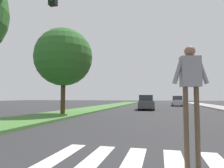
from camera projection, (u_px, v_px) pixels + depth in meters
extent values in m
plane|color=#2D2D30|center=(159.00, 108.00, 27.64)|extent=(140.00, 140.00, 0.00)
cube|color=silver|center=(62.00, 155.00, 4.97)|extent=(0.45, 2.20, 0.01)
cube|color=silver|center=(96.00, 157.00, 4.76)|extent=(0.45, 2.20, 0.01)
cube|color=silver|center=(134.00, 160.00, 4.55)|extent=(0.45, 2.20, 0.01)
cube|color=silver|center=(175.00, 163.00, 4.34)|extent=(0.45, 2.20, 0.01)
cube|color=silver|center=(220.00, 167.00, 4.13)|extent=(0.45, 2.20, 0.01)
cube|color=#477A38|center=(101.00, 107.00, 27.49)|extent=(3.82, 64.00, 0.15)
cylinder|color=#4C3823|center=(63.00, 94.00, 15.91)|extent=(0.36, 0.36, 3.16)
sphere|color=#2D6628|center=(64.00, 57.00, 16.11)|extent=(4.65, 4.65, 4.65)
sphere|color=#0F3F19|center=(51.00, 0.00, 6.97)|extent=(0.16, 0.16, 0.16)
cylinder|color=brown|center=(197.00, 128.00, 3.98)|extent=(0.12, 0.12, 1.65)
cylinder|color=brown|center=(186.00, 128.00, 3.99)|extent=(0.12, 0.12, 1.65)
cube|color=gray|center=(190.00, 72.00, 4.06)|extent=(0.42, 0.32, 0.62)
cylinder|color=gray|center=(202.00, 70.00, 4.06)|extent=(0.28, 0.14, 0.58)
cylinder|color=gray|center=(178.00, 70.00, 4.07)|extent=(0.28, 0.14, 0.58)
sphere|color=#8C664C|center=(190.00, 51.00, 4.09)|extent=(0.26, 0.26, 0.22)
cube|color=#474C51|center=(146.00, 104.00, 23.53)|extent=(2.18, 4.62, 0.83)
cube|color=#2D333D|center=(146.00, 98.00, 23.36)|extent=(1.73, 2.15, 0.68)
cylinder|color=black|center=(139.00, 106.00, 25.38)|extent=(0.28, 0.66, 0.64)
cylinder|color=black|center=(151.00, 106.00, 25.16)|extent=(0.28, 0.66, 0.64)
cylinder|color=black|center=(139.00, 108.00, 21.85)|extent=(0.28, 0.66, 0.64)
cylinder|color=black|center=(154.00, 108.00, 21.64)|extent=(0.28, 0.66, 0.64)
cube|color=#B7B7BC|center=(177.00, 102.00, 33.86)|extent=(1.84, 4.51, 0.82)
cube|color=#2D333D|center=(177.00, 98.00, 34.12)|extent=(1.57, 2.05, 0.67)
cylinder|color=black|center=(183.00, 104.00, 31.91)|extent=(0.24, 0.65, 0.64)
cylinder|color=black|center=(173.00, 104.00, 32.32)|extent=(0.24, 0.65, 0.64)
cylinder|color=black|center=(182.00, 104.00, 35.36)|extent=(0.24, 0.65, 0.64)
cylinder|color=black|center=(172.00, 104.00, 35.76)|extent=(0.24, 0.65, 0.64)
cube|color=maroon|center=(147.00, 101.00, 43.48)|extent=(2.08, 4.16, 0.77)
cube|color=#2D333D|center=(147.00, 98.00, 43.33)|extent=(1.71, 1.93, 0.63)
cylinder|color=black|center=(143.00, 102.00, 45.14)|extent=(0.27, 0.65, 0.64)
cylinder|color=black|center=(151.00, 102.00, 44.88)|extent=(0.27, 0.65, 0.64)
cylinder|color=black|center=(143.00, 103.00, 42.04)|extent=(0.27, 0.65, 0.64)
cylinder|color=black|center=(151.00, 103.00, 41.78)|extent=(0.27, 0.65, 0.64)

